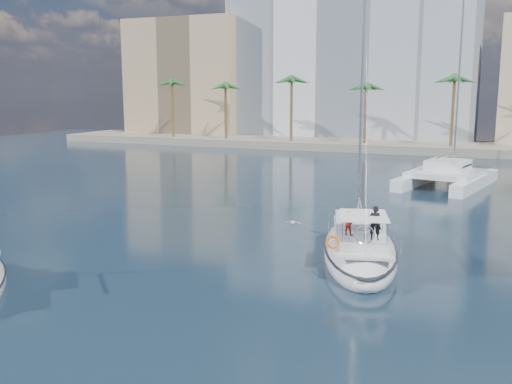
% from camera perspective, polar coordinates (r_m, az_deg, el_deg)
% --- Properties ---
extents(ground, '(160.00, 160.00, 0.00)m').
position_cam_1_polar(ground, '(32.18, 0.38, -6.16)').
color(ground, black).
rests_on(ground, ground).
extents(quay, '(120.00, 14.00, 1.20)m').
position_cam_1_polar(quay, '(90.76, 15.11, 4.43)').
color(quay, gray).
rests_on(quay, ground).
extents(building_modern, '(42.00, 16.00, 28.00)m').
position_cam_1_polar(building_modern, '(104.45, 9.67, 12.69)').
color(building_modern, white).
rests_on(building_modern, ground).
extents(building_tan_left, '(22.00, 14.00, 22.00)m').
position_cam_1_polar(building_tan_left, '(111.41, -6.37, 11.05)').
color(building_tan_left, tan).
rests_on(building_tan_left, ground).
extents(palm_left, '(3.60, 3.60, 12.30)m').
position_cam_1_polar(palm_left, '(97.03, -5.63, 10.79)').
color(palm_left, brown).
rests_on(palm_left, ground).
extents(palm_centre, '(3.60, 3.60, 12.30)m').
position_cam_1_polar(palm_centre, '(86.41, 15.05, 10.60)').
color(palm_centre, brown).
rests_on(palm_centre, ground).
extents(main_sloop, '(7.00, 12.89, 18.25)m').
position_cam_1_polar(main_sloop, '(31.78, 10.31, -5.51)').
color(main_sloop, white).
rests_on(main_sloop, ground).
extents(catamaran, '(9.02, 13.98, 18.72)m').
position_cam_1_polar(catamaran, '(57.49, 18.55, 1.73)').
color(catamaran, white).
rests_on(catamaran, ground).
extents(seagull, '(1.15, 0.49, 0.21)m').
position_cam_1_polar(seagull, '(36.67, 3.72, -3.05)').
color(seagull, silver).
rests_on(seagull, ground).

